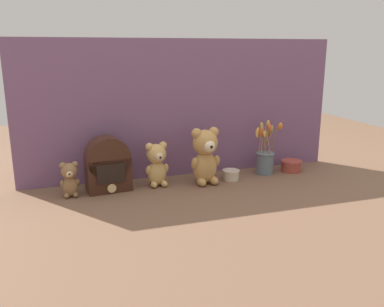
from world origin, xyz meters
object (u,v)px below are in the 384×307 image
teddy_bear_small (70,178)px  vintage_radio (108,165)px  teddy_bear_large (205,155)px  flower_vase (265,156)px  decorative_tin_tall (231,175)px  decorative_tin_short (291,166)px  teddy_bear_medium (157,163)px

teddy_bear_small → vintage_radio: size_ratio=0.63×
teddy_bear_large → vintage_radio: size_ratio=1.08×
vintage_radio → flower_vase: bearing=0.9°
teddy_bear_small → flower_vase: size_ratio=0.57×
vintage_radio → decorative_tin_tall: vintage_radio is taller
flower_vase → decorative_tin_short: (0.16, -0.00, -0.07)m
teddy_bear_large → decorative_tin_short: bearing=5.8°
teddy_bear_large → decorative_tin_tall: size_ratio=3.22×
teddy_bear_large → flower_vase: 0.37m
decorative_tin_short → teddy_bear_medium: bearing=-179.1°
teddy_bear_small → flower_vase: bearing=2.2°
vintage_radio → teddy_bear_large: bearing=-5.1°
flower_vase → vintage_radio: 0.83m
teddy_bear_medium → decorative_tin_tall: size_ratio=2.48×
teddy_bear_large → teddy_bear_medium: 0.24m
teddy_bear_medium → decorative_tin_short: (0.76, 0.01, -0.08)m
flower_vase → decorative_tin_short: bearing=-0.9°
flower_vase → decorative_tin_short: size_ratio=2.48×
decorative_tin_short → teddy_bear_small: bearing=-178.2°
decorative_tin_short → flower_vase: bearing=179.1°
teddy_bear_large → vintage_radio: 0.47m
teddy_bear_large → teddy_bear_medium: teddy_bear_large is taller
teddy_bear_medium → decorative_tin_tall: teddy_bear_medium is taller
teddy_bear_medium → teddy_bear_large: bearing=-9.8°
decorative_tin_tall → vintage_radio: bearing=177.4°
teddy_bear_large → teddy_bear_small: size_ratio=1.73×
teddy_bear_large → decorative_tin_short: size_ratio=2.43×
flower_vase → decorative_tin_tall: (-0.21, -0.04, -0.07)m
teddy_bear_medium → teddy_bear_small: (-0.41, -0.02, -0.03)m
teddy_bear_large → decorative_tin_tall: bearing=5.4°
teddy_bear_large → decorative_tin_short: (0.52, 0.05, -0.12)m
teddy_bear_large → flower_vase: size_ratio=0.98×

